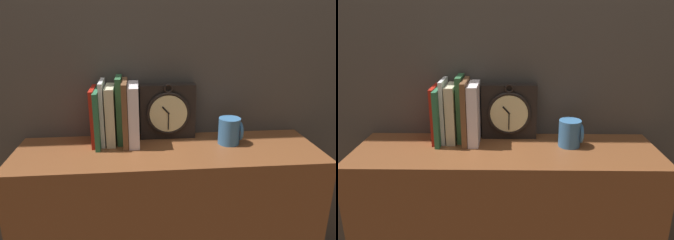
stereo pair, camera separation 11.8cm
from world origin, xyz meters
The scene contains 10 objects.
bookshelf centered at (0.00, 0.00, 0.35)m, with size 1.13×0.33×0.71m.
clock centered at (0.01, 0.13, 0.82)m, with size 0.22×0.06×0.23m.
book_slot0_red centered at (-0.27, 0.09, 0.82)m, with size 0.02×0.14×0.22m.
book_slot1_green centered at (-0.26, 0.08, 0.82)m, with size 0.02×0.16×0.22m.
book_slot2_white centered at (-0.24, 0.09, 0.83)m, with size 0.01×0.12×0.24m.
book_slot3_cream centered at (-0.21, 0.09, 0.82)m, with size 0.03×0.13×0.22m.
book_slot4_green centered at (-0.18, 0.10, 0.84)m, with size 0.02×0.11×0.26m.
book_slot5_brown centered at (-0.15, 0.08, 0.83)m, with size 0.02×0.16×0.25m.
book_slot6_white centered at (-0.12, 0.08, 0.82)m, with size 0.04×0.15×0.23m.
mug centered at (0.24, 0.04, 0.76)m, with size 0.09×0.08×0.10m.
Camera 1 is at (-0.10, -1.11, 1.20)m, focal length 35.00 mm.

